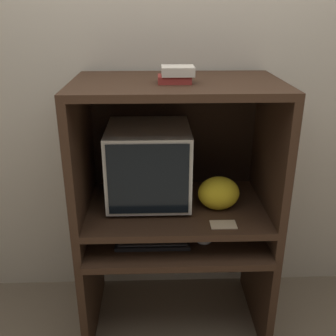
{
  "coord_description": "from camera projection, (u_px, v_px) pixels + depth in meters",
  "views": [
    {
      "loc": [
        -0.1,
        -1.57,
        1.76
      ],
      "look_at": [
        -0.04,
        0.31,
        0.98
      ],
      "focal_mm": 42.0,
      "sensor_mm": 36.0,
      "label": 1
    }
  ],
  "objects": [
    {
      "name": "crt_monitor",
      "position": [
        149.0,
        164.0,
        2.09
      ],
      "size": [
        0.43,
        0.44,
        0.42
      ],
      "color": "beige",
      "rests_on": "desk_monitor_shelf"
    },
    {
      "name": "hutch_upper",
      "position": [
        176.0,
        124.0,
        1.98
      ],
      "size": [
        1.01,
        0.62,
        0.66
      ],
      "color": "#382316",
      "rests_on": "desk_monitor_shelf"
    },
    {
      "name": "desk_monitor_shelf",
      "position": [
        176.0,
        210.0,
        2.13
      ],
      "size": [
        1.01,
        0.62,
        0.15
      ],
      "color": "#382316",
      "rests_on": "desk_base"
    },
    {
      "name": "paper_card",
      "position": [
        223.0,
        225.0,
        1.92
      ],
      "size": [
        0.13,
        0.08,
        0.0
      ],
      "color": "#CCB28C",
      "rests_on": "desk_monitor_shelf"
    },
    {
      "name": "mouse",
      "position": [
        204.0,
        241.0,
        2.03
      ],
      "size": [
        0.07,
        0.05,
        0.03
      ],
      "color": "#B7B7B7",
      "rests_on": "desk_base"
    },
    {
      "name": "snack_bag",
      "position": [
        219.0,
        193.0,
        2.05
      ],
      "size": [
        0.22,
        0.16,
        0.18
      ],
      "color": "gold",
      "rests_on": "desk_monitor_shelf"
    },
    {
      "name": "keyboard",
      "position": [
        153.0,
        241.0,
        2.04
      ],
      "size": [
        0.38,
        0.16,
        0.03
      ],
      "color": "black",
      "rests_on": "desk_base"
    },
    {
      "name": "wall_back",
      "position": [
        173.0,
        92.0,
        2.26
      ],
      "size": [
        6.0,
        0.06,
        2.6
      ],
      "color": "beige",
      "rests_on": "ground_plane"
    },
    {
      "name": "book_stack",
      "position": [
        176.0,
        74.0,
        1.8
      ],
      "size": [
        0.16,
        0.12,
        0.08
      ],
      "color": "maroon",
      "rests_on": "hutch_upper"
    },
    {
      "name": "desk_base",
      "position": [
        176.0,
        266.0,
        2.22
      ],
      "size": [
        1.01,
        0.66,
        0.62
      ],
      "color": "#382316",
      "rests_on": "ground_plane"
    }
  ]
}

